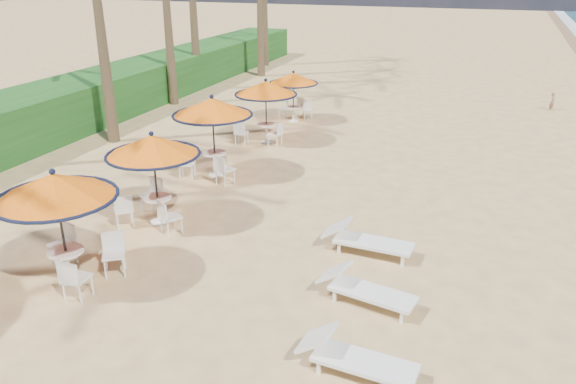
% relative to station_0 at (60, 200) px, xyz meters
% --- Properties ---
extents(ground, '(160.00, 160.00, 0.00)m').
position_rel_station_0_xyz_m(ground, '(5.36, -0.14, -1.85)').
color(ground, tan).
rests_on(ground, ground).
extents(scrub_hedge, '(3.00, 40.00, 1.80)m').
position_rel_station_0_xyz_m(scrub_hedge, '(-8.14, 10.86, -0.95)').
color(scrub_hedge, '#194716').
rests_on(scrub_hedge, ground).
extents(station_0, '(2.43, 2.43, 2.53)m').
position_rel_station_0_xyz_m(station_0, '(0.00, 0.00, 0.00)').
color(station_0, black).
rests_on(station_0, ground).
extents(station_1, '(2.34, 2.34, 2.45)m').
position_rel_station_0_xyz_m(station_1, '(0.11, 3.10, -0.06)').
color(station_1, black).
rests_on(station_1, ground).
extents(station_2, '(2.47, 2.47, 2.57)m').
position_rel_station_0_xyz_m(station_2, '(-0.10, 6.68, 0.11)').
color(station_2, black).
rests_on(station_2, ground).
extents(station_3, '(2.29, 2.29, 2.39)m').
position_rel_station_0_xyz_m(station_3, '(0.08, 10.48, -0.03)').
color(station_3, black).
rests_on(station_3, ground).
extents(station_4, '(2.05, 2.14, 2.14)m').
position_rel_station_0_xyz_m(station_4, '(0.01, 13.76, -0.29)').
color(station_4, black).
rests_on(station_4, ground).
extents(lounger_near, '(2.01, 0.78, 0.71)m').
position_rel_station_0_xyz_m(lounger_near, '(6.25, -0.76, -1.52)').
color(lounger_near, white).
rests_on(lounger_near, ground).
extents(lounger_mid, '(2.06, 0.99, 0.71)m').
position_rel_station_0_xyz_m(lounger_mid, '(5.93, 1.32, -1.52)').
color(lounger_mid, white).
rests_on(lounger_mid, ground).
extents(lounger_far, '(2.12, 0.77, 0.75)m').
position_rel_station_0_xyz_m(lounger_far, '(5.48, 3.35, -1.50)').
color(lounger_far, white).
rests_on(lounger_far, ground).
extents(person, '(0.31, 0.37, 0.86)m').
position_rel_station_0_xyz_m(person, '(10.36, 19.54, -1.42)').
color(person, '#8E5F48').
rests_on(person, ground).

